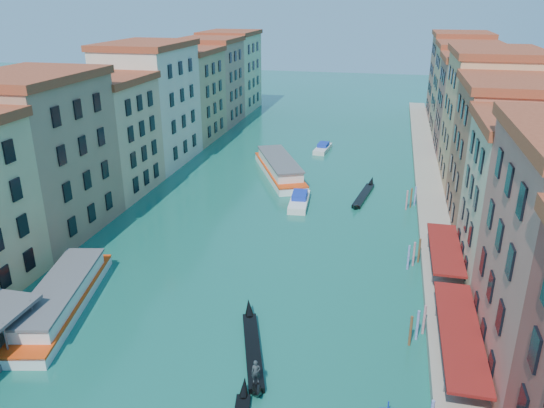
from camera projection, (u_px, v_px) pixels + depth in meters
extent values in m
cube|color=#9F7255|center=(40.00, 160.00, 64.63)|extent=(12.00, 17.00, 19.00)
cube|color=maroon|center=(26.00, 76.00, 60.97)|extent=(12.80, 17.40, 1.00)
cube|color=tan|center=(106.00, 139.00, 79.15)|extent=(12.00, 14.00, 16.50)
cube|color=maroon|center=(99.00, 79.00, 75.96)|extent=(12.80, 14.40, 1.00)
cube|color=beige|center=(151.00, 107.00, 93.04)|extent=(12.00, 18.00, 20.00)
cube|color=maroon|center=(145.00, 45.00, 89.20)|extent=(12.80, 18.40, 1.00)
cube|color=tan|center=(187.00, 97.00, 108.93)|extent=(12.00, 16.00, 17.50)
cube|color=maroon|center=(184.00, 51.00, 105.55)|extent=(12.80, 16.40, 1.00)
cube|color=#B07960|center=(211.00, 83.00, 122.81)|extent=(12.00, 15.00, 18.50)
cube|color=maroon|center=(209.00, 40.00, 119.25)|extent=(12.80, 15.40, 1.00)
cube|color=#C8BB8B|center=(231.00, 73.00, 137.25)|extent=(12.00, 17.00, 19.00)
cube|color=maroon|center=(230.00, 33.00, 133.59)|extent=(12.80, 17.40, 1.00)
cube|color=#D6B38B|center=(533.00, 209.00, 53.10)|extent=(12.00, 14.00, 16.50)
cube|color=#A35D40|center=(507.00, 160.00, 66.44)|extent=(12.00, 16.00, 18.00)
cube|color=maroon|center=(520.00, 83.00, 62.97)|extent=(12.80, 16.40, 1.00)
cube|color=tan|center=(488.00, 122.00, 81.51)|extent=(12.00, 18.00, 20.00)
cube|color=maroon|center=(498.00, 52.00, 77.67)|extent=(12.80, 18.40, 1.00)
cube|color=#9E5C4D|center=(473.00, 110.00, 96.94)|extent=(12.00, 15.00, 17.50)
cube|color=maroon|center=(481.00, 58.00, 93.56)|extent=(12.80, 15.40, 1.00)
cube|color=tan|center=(464.00, 93.00, 110.83)|extent=(12.00, 16.00, 18.50)
cube|color=maroon|center=(471.00, 44.00, 107.27)|extent=(12.80, 16.40, 1.00)
cube|color=#A96B55|center=(457.00, 79.00, 125.62)|extent=(12.00, 17.00, 19.50)
cube|color=maroon|center=(463.00, 34.00, 121.88)|extent=(12.80, 17.40, 1.00)
cube|color=#A69785|center=(429.00, 189.00, 81.18)|extent=(4.00, 140.00, 1.00)
cube|color=maroon|center=(460.00, 331.00, 42.55)|extent=(3.20, 15.30, 0.25)
cylinder|color=#59595B|center=(444.00, 386.00, 38.76)|extent=(0.12, 0.12, 3.00)
cylinder|color=#59595B|center=(436.00, 311.00, 48.02)|extent=(0.12, 0.12, 3.00)
cube|color=maroon|center=(445.00, 248.00, 56.62)|extent=(3.20, 12.60, 0.25)
cylinder|color=#59595B|center=(432.00, 278.00, 53.65)|extent=(0.12, 0.12, 3.00)
cylinder|color=#59595B|center=(428.00, 243.00, 61.27)|extent=(0.12, 0.12, 3.00)
cylinder|color=brown|center=(410.00, 332.00, 45.30)|extent=(0.24, 0.24, 3.20)
cylinder|color=brown|center=(417.00, 327.00, 46.08)|extent=(0.24, 0.24, 3.20)
cylinder|color=brown|center=(424.00, 321.00, 46.87)|extent=(0.24, 0.24, 3.20)
cylinder|color=brown|center=(408.00, 259.00, 58.01)|extent=(0.24, 0.24, 3.20)
cylinder|color=brown|center=(414.00, 255.00, 58.79)|extent=(0.24, 0.24, 3.20)
cylinder|color=brown|center=(419.00, 252.00, 59.58)|extent=(0.24, 0.24, 3.20)
cylinder|color=brown|center=(407.00, 201.00, 74.35)|extent=(0.24, 0.24, 3.20)
cylinder|color=brown|center=(411.00, 199.00, 75.13)|extent=(0.24, 0.24, 3.20)
cylinder|color=brown|center=(415.00, 197.00, 75.91)|extent=(0.24, 0.24, 3.20)
cube|color=silver|center=(63.00, 303.00, 50.97)|extent=(7.97, 18.79, 1.10)
cube|color=white|center=(61.00, 293.00, 50.53)|extent=(6.73, 15.11, 1.47)
cube|color=#59595B|center=(60.00, 285.00, 50.22)|extent=(7.10, 15.62, 0.23)
cube|color=#EE410E|center=(62.00, 299.00, 50.79)|extent=(8.01, 18.80, 0.23)
cube|color=white|center=(279.00, 172.00, 88.99)|extent=(12.63, 20.33, 1.22)
cube|color=white|center=(279.00, 164.00, 88.51)|extent=(10.47, 16.43, 1.62)
cube|color=#59595B|center=(279.00, 159.00, 88.16)|extent=(10.96, 17.02, 0.25)
cube|color=#EE410E|center=(279.00, 169.00, 88.79)|extent=(12.67, 20.35, 0.25)
cube|color=black|center=(253.00, 350.00, 44.76)|extent=(4.38, 10.07, 0.51)
cone|color=black|center=(249.00, 309.00, 49.84)|extent=(1.68, 2.48, 1.90)
cone|color=black|center=(257.00, 393.00, 39.40)|extent=(1.56, 2.11, 1.67)
imported|color=#2A3335|center=(256.00, 372.00, 40.34)|extent=(0.82, 0.67, 1.95)
cone|color=black|center=(244.00, 388.00, 39.91)|extent=(1.19, 2.04, 1.60)
cube|color=black|center=(364.00, 196.00, 79.40)|extent=(2.78, 10.23, 0.51)
cone|color=black|center=(371.00, 181.00, 84.12)|extent=(1.35, 2.40, 1.90)
cone|color=black|center=(355.00, 207.00, 74.39)|extent=(1.29, 2.01, 1.67)
cube|color=white|center=(299.00, 202.00, 76.41)|extent=(3.12, 8.19, 0.92)
cube|color=#1530AB|center=(300.00, 195.00, 76.65)|extent=(2.32, 3.59, 0.80)
cube|color=silver|center=(323.00, 149.00, 103.13)|extent=(2.93, 7.32, 0.81)
cube|color=#1530AB|center=(323.00, 145.00, 103.31)|extent=(2.12, 3.22, 0.71)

